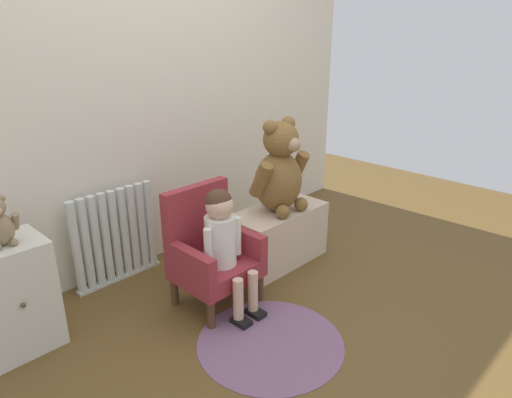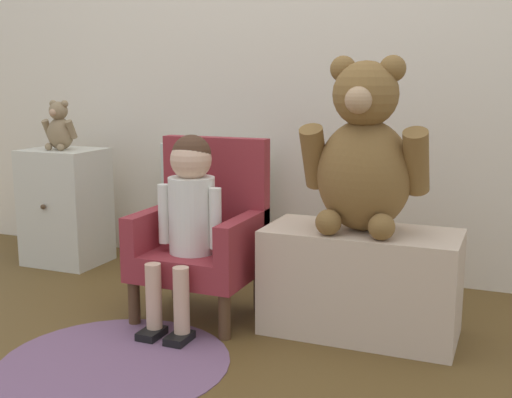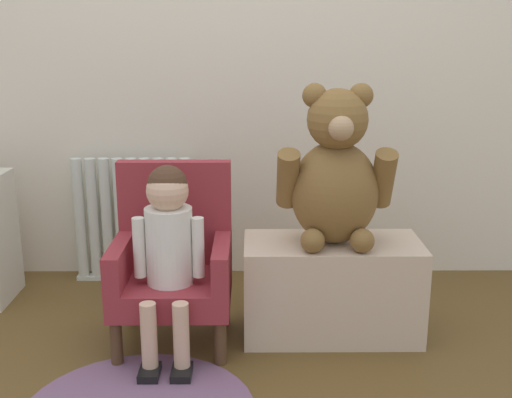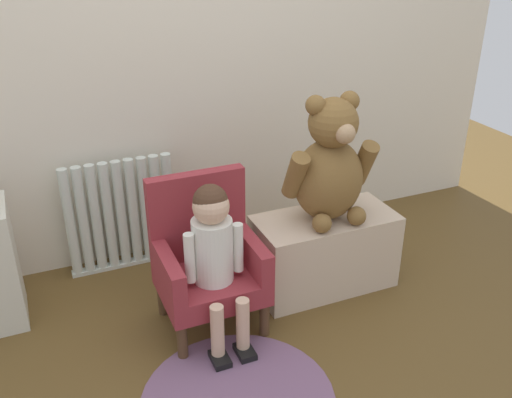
# 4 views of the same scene
# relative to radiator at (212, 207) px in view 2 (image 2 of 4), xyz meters

# --- Properties ---
(ground_plane) EXTENTS (6.00, 6.00, 0.00)m
(ground_plane) POSITION_rel_radiator_xyz_m (0.38, -1.04, -0.29)
(ground_plane) COLOR brown
(back_wall) EXTENTS (3.80, 0.05, 2.40)m
(back_wall) POSITION_rel_radiator_xyz_m (0.38, 0.12, 0.91)
(back_wall) COLOR beige
(back_wall) RESTS_ON ground_plane
(radiator) EXTENTS (0.56, 0.05, 0.59)m
(radiator) POSITION_rel_radiator_xyz_m (0.00, 0.00, 0.00)
(radiator) COLOR silver
(radiator) RESTS_ON ground_plane
(small_dresser) EXTENTS (0.36, 0.32, 0.56)m
(small_dresser) POSITION_rel_radiator_xyz_m (-0.68, -0.23, -0.01)
(small_dresser) COLOR beige
(small_dresser) RESTS_ON ground_plane
(child_armchair) EXTENTS (0.43, 0.38, 0.67)m
(child_armchair) POSITION_rel_radiator_xyz_m (0.25, -0.59, 0.02)
(child_armchair) COLOR maroon
(child_armchair) RESTS_ON ground_plane
(child_figure) EXTENTS (0.25, 0.35, 0.70)m
(child_figure) POSITION_rel_radiator_xyz_m (0.25, -0.70, 0.16)
(child_figure) COLOR silver
(child_figure) RESTS_ON ground_plane
(low_bench) EXTENTS (0.67, 0.32, 0.38)m
(low_bench) POSITION_rel_radiator_xyz_m (0.86, -0.56, -0.10)
(low_bench) COLOR beige
(low_bench) RESTS_ON ground_plane
(large_teddy_bear) EXTENTS (0.43, 0.30, 0.59)m
(large_teddy_bear) POSITION_rel_radiator_xyz_m (0.86, -0.56, 0.35)
(large_teddy_bear) COLOR brown
(large_teddy_bear) RESTS_ON low_bench
(small_teddy_bear) EXTENTS (0.17, 0.12, 0.23)m
(small_teddy_bear) POSITION_rel_radiator_xyz_m (-0.67, -0.25, 0.37)
(small_teddy_bear) COLOR #897251
(small_teddy_bear) RESTS_ON small_dresser
(floor_rug) EXTENTS (0.74, 0.74, 0.01)m
(floor_rug) POSITION_rel_radiator_xyz_m (0.19, -1.10, -0.29)
(floor_rug) COLOR #765370
(floor_rug) RESTS_ON ground_plane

